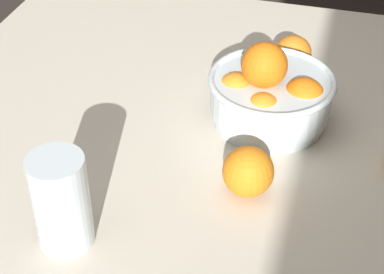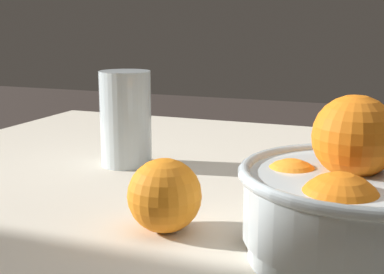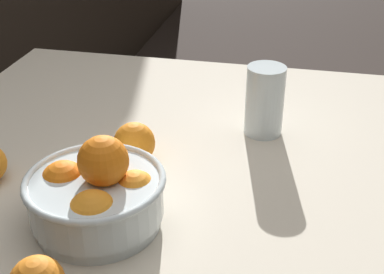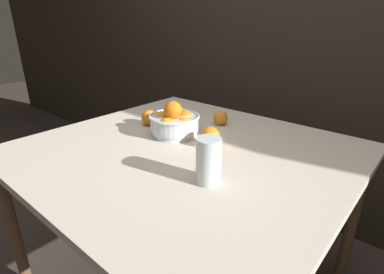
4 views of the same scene
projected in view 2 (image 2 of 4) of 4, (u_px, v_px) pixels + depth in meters
The scene contains 4 objects.
dining_table at pixel (238, 263), 0.67m from camera, with size 1.27×1.18×0.75m.
fruit_bowl at pixel (355, 202), 0.52m from camera, with size 0.23×0.23×0.16m.
juice_glass at pixel (126, 121), 0.87m from camera, with size 0.08×0.08×0.15m.
orange_loose_aside at pixel (165, 195), 0.59m from camera, with size 0.08×0.08×0.08m, color orange.
Camera 2 is at (-0.17, 0.60, 0.98)m, focal length 50.00 mm.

